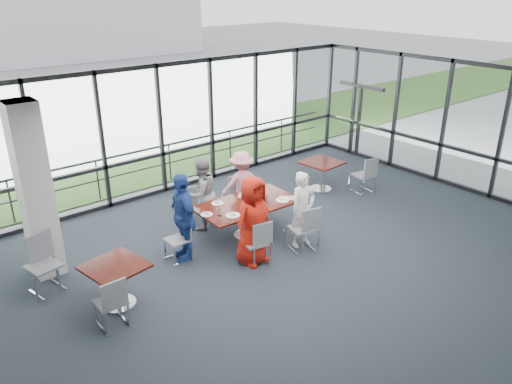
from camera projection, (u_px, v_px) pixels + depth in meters
floor at (303, 272)px, 9.22m from camera, size 12.00×10.00×0.02m
ceiling at (310, 100)px, 7.97m from camera, size 12.00×10.00×0.04m
curtain_wall_back at (161, 130)px, 12.13m from camera, size 12.00×0.10×3.20m
curtain_wall_right at (481, 131)px, 12.11m from camera, size 0.10×10.00×3.20m
exit_door at (359, 122)px, 14.99m from camera, size 0.12×1.60×2.10m
structural_column at (35, 192)px, 8.60m from camera, size 0.50×0.50×3.20m
apron at (88, 146)px, 16.31m from camera, size 80.00×70.00×0.02m
grass_strip at (114, 160)px, 14.88m from camera, size 80.00×5.00×0.01m
hangar_main at (8, 12)px, 33.06m from camera, size 24.00×10.00×6.00m
guard_rail at (152, 166)px, 12.99m from camera, size 12.00×0.06×0.06m
main_table at (247, 208)px, 10.28m from camera, size 2.14×1.24×0.75m
side_table_left at (115, 271)px, 8.05m from camera, size 1.02×1.02×0.75m
side_table_right at (322, 166)px, 12.61m from camera, size 0.97×0.97×0.75m
diner_near_left at (253, 221)px, 9.23m from camera, size 0.91×0.66×1.73m
diner_near_right at (303, 210)px, 9.88m from camera, size 0.60×0.46×1.56m
diner_far_left at (201, 194)px, 10.57m from camera, size 0.83×0.57×1.59m
diner_far_right at (242, 184)px, 11.21m from camera, size 1.08×0.77×1.51m
diner_end at (183, 217)px, 9.38m from camera, size 0.73×1.11×1.74m
chair_main_nl at (255, 242)px, 9.36m from camera, size 0.51×0.51×0.87m
chair_main_nr at (302, 229)px, 9.83m from camera, size 0.54×0.54×0.91m
chair_main_fl at (196, 208)px, 10.80m from camera, size 0.52×0.52×0.85m
chair_main_fr at (240, 196)px, 11.39m from camera, size 0.44×0.44×0.85m
chair_main_end at (177, 240)px, 9.48m from camera, size 0.41×0.41×0.84m
chair_spare_la at (111, 302)px, 7.63m from camera, size 0.43×0.43×0.86m
chair_spare_lb at (44, 266)px, 8.47m from camera, size 0.57×0.57×0.99m
chair_spare_r at (363, 175)px, 12.53m from camera, size 0.52×0.52×0.91m
plate_nl at (233, 215)px, 9.69m from camera, size 0.28×0.28×0.01m
plate_nr at (282, 200)px, 10.36m from camera, size 0.28×0.28×0.01m
plate_fl at (217, 203)px, 10.21m from camera, size 0.25×0.25×0.01m
plate_fr at (259, 192)px, 10.76m from camera, size 0.28×0.28×0.01m
plate_end at (207, 214)px, 9.73m from camera, size 0.24×0.24×0.01m
tumbler_a at (243, 209)px, 9.82m from camera, size 0.07×0.07×0.14m
tumbler_b at (267, 199)px, 10.26m from camera, size 0.06×0.06×0.13m
tumbler_c at (244, 196)px, 10.40m from camera, size 0.07×0.07×0.14m
tumbler_d at (219, 212)px, 9.67m from camera, size 0.08×0.08×0.15m
menu_a at (256, 213)px, 9.82m from camera, size 0.34×0.31×0.00m
menu_b at (287, 198)px, 10.48m from camera, size 0.39×0.37×0.00m
menu_c at (243, 195)px, 10.62m from camera, size 0.34×0.33×0.00m
condiment_caddy at (249, 202)px, 10.26m from camera, size 0.10×0.07×0.04m
ketchup_bottle at (245, 197)px, 10.30m from camera, size 0.06×0.06×0.18m
green_bottle at (251, 197)px, 10.27m from camera, size 0.05×0.05×0.20m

